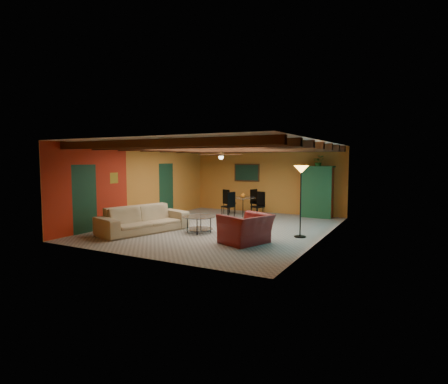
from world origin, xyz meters
The scene contains 11 objects.
room centered at (0.00, 0.11, 2.36)m, with size 6.52×8.01×2.71m.
sofa centered at (-1.76, -1.69, 0.40)m, with size 2.72×1.06×0.79m, color tan.
armchair centered at (1.61, -1.62, 0.39)m, with size 1.19×1.04×0.78m, color maroon.
coffee_table centered at (-0.23, -0.97, 0.25)m, with size 1.00×1.00×0.51m, color silver, non-canonical shape.
dining_table centered at (-0.45, 2.64, 0.51)m, with size 1.94×1.94×1.01m, color white, non-canonical shape.
armoire centered at (2.20, 3.70, 0.95)m, with size 1.08×0.53×1.90m, color brown.
floor_lamp centered at (2.65, -0.18, 1.02)m, with size 0.42×0.42×2.04m, color black, non-canonical shape.
ceiling_fan centered at (0.00, 0.00, 2.36)m, with size 1.50×1.50×0.44m, color #472614, non-canonical shape.
painting centered at (-0.90, 3.96, 1.65)m, with size 1.05×0.03×0.65m, color black.
potted_plant centered at (2.20, 3.70, 2.12)m, with size 0.40×0.35×0.45m, color #26661E.
vase centered at (-0.45, 2.64, 1.11)m, with size 0.19×0.19×0.20m, color orange.
Camera 1 is at (5.51, -10.19, 2.18)m, focal length 29.21 mm.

